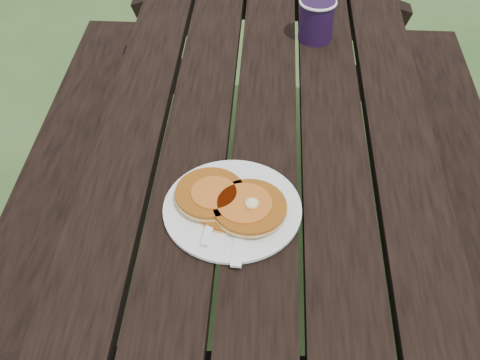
# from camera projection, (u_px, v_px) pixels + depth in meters

# --- Properties ---
(ground) EXTENTS (60.00, 60.00, 0.00)m
(ground) POSITION_uv_depth(u_px,v_px,m) (259.00, 298.00, 1.92)
(ground) COLOR #2C4C20
(ground) RESTS_ON ground
(picnic_table) EXTENTS (1.36, 1.80, 0.75)m
(picnic_table) POSITION_uv_depth(u_px,v_px,m) (262.00, 222.00, 1.66)
(picnic_table) COLOR black
(picnic_table) RESTS_ON ground
(plate) EXTENTS (0.34, 0.34, 0.01)m
(plate) POSITION_uv_depth(u_px,v_px,m) (232.00, 209.00, 1.17)
(plate) COLOR white
(plate) RESTS_ON picnic_table
(pancake_stack) EXTENTS (0.22, 0.17, 0.04)m
(pancake_stack) POSITION_uv_depth(u_px,v_px,m) (231.00, 202.00, 1.15)
(pancake_stack) COLOR #A35412
(pancake_stack) RESTS_ON plate
(knife) EXTENTS (0.03, 0.18, 0.00)m
(knife) POSITION_uv_depth(u_px,v_px,m) (241.00, 228.00, 1.12)
(knife) COLOR white
(knife) RESTS_ON plate
(fork) EXTENTS (0.05, 0.16, 0.01)m
(fork) POSITION_uv_depth(u_px,v_px,m) (211.00, 223.00, 1.13)
(fork) COLOR white
(fork) RESTS_ON plate
(coffee_cup) EXTENTS (0.10, 0.10, 0.11)m
(coffee_cup) POSITION_uv_depth(u_px,v_px,m) (317.00, 17.00, 1.57)
(coffee_cup) COLOR black
(coffee_cup) RESTS_ON picnic_table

